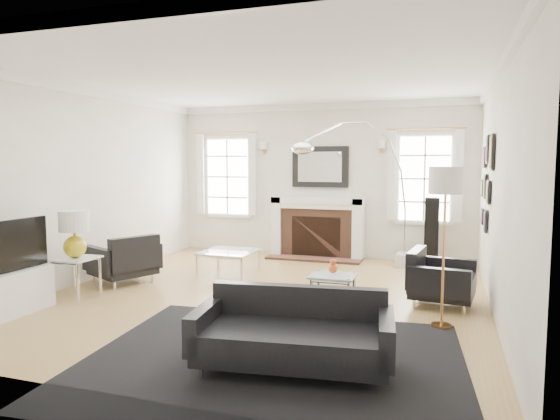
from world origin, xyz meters
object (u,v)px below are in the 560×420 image
(armchair_left, at_px, (125,261))
(armchair_right, at_px, (438,280))
(coffee_table, at_px, (229,253))
(arc_floor_lamp, at_px, (356,188))
(sofa, at_px, (294,335))
(gourd_lamp, at_px, (74,231))
(fireplace, at_px, (317,228))

(armchair_left, height_order, armchair_right, armchair_left)
(armchair_left, height_order, coffee_table, armchair_left)
(arc_floor_lamp, bearing_deg, sofa, -87.49)
(armchair_left, bearing_deg, gourd_lamp, -93.25)
(armchair_left, height_order, gourd_lamp, gourd_lamp)
(armchair_right, relative_size, gourd_lamp, 1.51)
(armchair_right, relative_size, arc_floor_lamp, 0.37)
(sofa, relative_size, armchair_right, 1.90)
(arc_floor_lamp, bearing_deg, fireplace, 134.32)
(fireplace, xyz_separation_m, sofa, (1.03, -4.89, -0.25))
(fireplace, distance_m, arc_floor_lamp, 1.45)
(sofa, xyz_separation_m, armchair_left, (-3.18, 2.11, 0.03))
(fireplace, bearing_deg, arc_floor_lamp, -45.68)
(coffee_table, bearing_deg, arc_floor_lamp, 25.99)
(coffee_table, height_order, arc_floor_lamp, arc_floor_lamp)
(fireplace, distance_m, armchair_left, 3.52)
(fireplace, distance_m, coffee_table, 2.02)
(armchair_right, bearing_deg, armchair_left, -176.61)
(armchair_left, bearing_deg, coffee_table, 40.74)
(gourd_lamp, bearing_deg, armchair_right, 15.34)
(armchair_right, distance_m, coffee_table, 3.21)
(sofa, distance_m, armchair_right, 2.62)
(fireplace, relative_size, coffee_table, 2.10)
(fireplace, height_order, armchair_left, fireplace)
(fireplace, relative_size, arc_floor_lamp, 0.69)
(fireplace, xyz_separation_m, coffee_table, (-0.97, -1.76, -0.21))
(sofa, relative_size, gourd_lamp, 2.88)
(armchair_right, bearing_deg, arc_floor_lamp, 128.08)
(fireplace, bearing_deg, gourd_lamp, -120.64)
(sofa, distance_m, arc_floor_lamp, 4.15)
(sofa, relative_size, arc_floor_lamp, 0.70)
(fireplace, xyz_separation_m, armchair_left, (-2.15, -2.78, -0.22))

